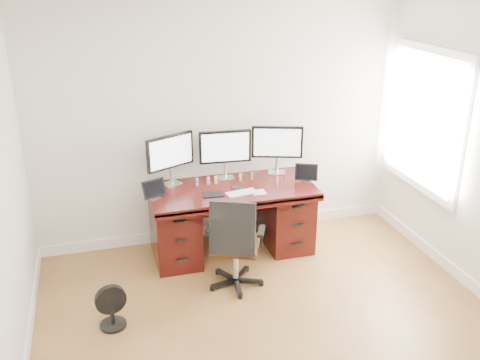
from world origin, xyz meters
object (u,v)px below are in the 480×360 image
object	(u,v)px
office_chair	(235,258)
keyboard	(242,193)
monitor_center	(225,149)
floor_fan	(111,308)
desk	(231,217)

from	to	relation	value
office_chair	keyboard	distance (m)	0.69
monitor_center	keyboard	size ratio (longest dim) A/B	1.80
floor_fan	keyboard	size ratio (longest dim) A/B	1.27
office_chair	floor_fan	world-z (taller)	office_chair
floor_fan	monitor_center	xyz separation A→B (m)	(1.32, 1.23, 0.90)
office_chair	desk	bearing A→B (deg)	101.26
desk	office_chair	world-z (taller)	office_chair
monitor_center	floor_fan	bearing A→B (deg)	-132.61
desk	monitor_center	distance (m)	0.72
office_chair	floor_fan	size ratio (longest dim) A/B	2.43
desk	floor_fan	bearing A→B (deg)	-143.13
desk	keyboard	bearing A→B (deg)	-76.05
office_chair	monitor_center	xyz separation A→B (m)	(0.15, 0.93, 0.77)
desk	keyboard	distance (m)	0.42
desk	keyboard	world-z (taller)	keyboard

